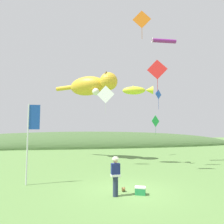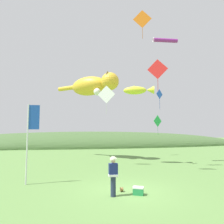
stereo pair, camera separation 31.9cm
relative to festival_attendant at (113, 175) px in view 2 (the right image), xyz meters
The scene contains 14 objects.
ground_plane 1.32m from the festival_attendant, 38.95° to the left, with size 120.00×120.00×0.00m, color #5B8442.
distant_hill_ridge 28.44m from the festival_attendant, 92.09° to the left, with size 60.72×12.62×5.38m.
festival_attendant is the anchor object (origin of this frame).
kite_spool 1.17m from the festival_attendant, 49.80° to the left, with size 0.13×0.22×0.22m.
picnic_cooler 1.42m from the festival_attendant, ahead, with size 0.58×0.49×0.36m.
festival_banner_pole 5.48m from the festival_attendant, 147.45° to the left, with size 0.66×0.08×4.50m.
kite_giant_cat 13.64m from the festival_attendant, 90.49° to the left, with size 6.49×5.58×2.41m.
kite_fish_windsock 10.33m from the festival_attendant, 64.97° to the left, with size 2.84×1.49×0.84m.
kite_tube_streamer 14.37m from the festival_attendant, 50.83° to the left, with size 2.36×0.54×0.44m.
kite_diamond_red 8.86m from the festival_attendant, 46.91° to the left, with size 1.39×0.61×2.40m.
kite_diamond_green 15.61m from the festival_attendant, 59.91° to the left, with size 1.27×0.70×2.34m.
kite_diamond_orange 12.73m from the festival_attendant, 58.68° to the left, with size 1.46×0.42×2.41m.
kite_diamond_blue 10.16m from the festival_attendant, 52.74° to the left, with size 0.76×0.48×1.78m.
kite_diamond_white 9.06m from the festival_attendant, 84.57° to the left, with size 1.41×0.63×2.44m.
Camera 2 is at (-2.32, -9.82, 3.03)m, focal length 32.00 mm.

